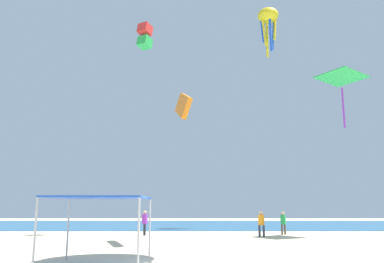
% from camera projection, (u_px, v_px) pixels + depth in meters
% --- Properties ---
extents(ocean_strip, '(110.00, 24.20, 0.03)m').
position_uv_depth(ocean_strip, '(187.00, 225.00, 44.06)').
color(ocean_strip, '#28608C').
rests_on(ocean_strip, ground).
extents(canopy_tent, '(3.25, 3.32, 2.36)m').
position_uv_depth(canopy_tent, '(102.00, 200.00, 13.74)').
color(canopy_tent, '#B2B2B7').
rests_on(canopy_tent, ground).
extents(person_near_tent, '(0.40, 0.39, 1.65)m').
position_uv_depth(person_near_tent, '(284.00, 221.00, 28.37)').
color(person_near_tent, brown).
rests_on(person_near_tent, ground).
extents(person_leftmost, '(0.41, 0.46, 1.73)m').
position_uv_depth(person_leftmost, '(146.00, 221.00, 27.98)').
color(person_leftmost, black).
rests_on(person_leftmost, ground).
extents(person_central, '(0.41, 0.41, 1.73)m').
position_uv_depth(person_central, '(263.00, 222.00, 26.46)').
color(person_central, '#33384C').
rests_on(person_central, ground).
extents(kite_octopus_yellow, '(2.87, 2.87, 5.08)m').
position_uv_depth(kite_octopus_yellow, '(269.00, 18.00, 40.79)').
color(kite_octopus_yellow, yellow).
extents(kite_diamond_green, '(3.90, 3.90, 4.02)m').
position_uv_depth(kite_diamond_green, '(343.00, 80.00, 28.84)').
color(kite_diamond_green, green).
extents(kite_parafoil_orange, '(1.19, 4.24, 2.61)m').
position_uv_depth(kite_parafoil_orange, '(184.00, 106.00, 23.60)').
color(kite_parafoil_orange, orange).
extents(kite_box_red, '(1.33, 1.38, 2.11)m').
position_uv_depth(kite_box_red, '(146.00, 36.00, 32.08)').
color(kite_box_red, red).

